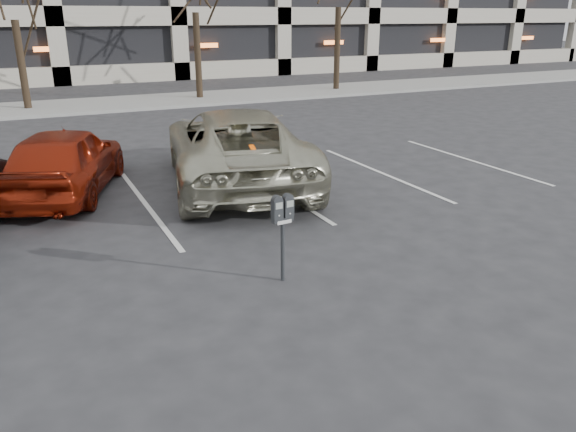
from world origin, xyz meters
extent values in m
plane|color=#28282B|center=(0.00, 0.00, 0.00)|extent=(140.00, 140.00, 0.00)
cube|color=gray|center=(0.00, 16.00, 0.06)|extent=(80.00, 4.00, 0.12)
cube|color=silver|center=(-1.40, 2.30, 0.01)|extent=(0.10, 5.20, 0.00)
cube|color=silver|center=(1.40, 2.30, 0.01)|extent=(0.10, 5.20, 0.00)
cube|color=silver|center=(4.20, 2.30, 0.01)|extent=(0.10, 5.20, 0.00)
cube|color=silver|center=(7.00, 2.30, 0.01)|extent=(0.10, 5.20, 0.00)
cylinder|color=black|center=(-3.00, 16.00, 1.70)|extent=(0.28, 0.28, 3.39)
cylinder|color=black|center=(4.00, 16.00, 1.83)|extent=(0.28, 0.28, 3.66)
cylinder|color=black|center=(11.00, 16.00, 1.95)|extent=(0.28, 0.28, 3.91)
cylinder|color=black|center=(-0.38, -1.88, 0.45)|extent=(0.06, 0.06, 0.90)
cube|color=black|center=(-0.38, -1.88, 0.92)|extent=(0.31, 0.12, 0.06)
cube|color=silver|center=(-0.38, -1.93, 0.90)|extent=(0.22, 0.02, 0.05)
cube|color=gray|center=(-0.46, -1.95, 1.15)|extent=(0.11, 0.02, 0.09)
cube|color=gray|center=(-0.29, -1.93, 1.15)|extent=(0.11, 0.02, 0.09)
imported|color=#B8B59D|center=(0.79, 2.99, 0.84)|extent=(4.05, 6.50, 1.68)
cube|color=#FF5805|center=(0.44, 1.93, 1.68)|extent=(0.10, 0.20, 0.01)
imported|color=maroon|center=(-2.70, 3.78, 0.73)|extent=(3.16, 4.59, 1.45)
camera|label=1|loc=(-3.46, -8.41, 3.57)|focal=35.00mm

